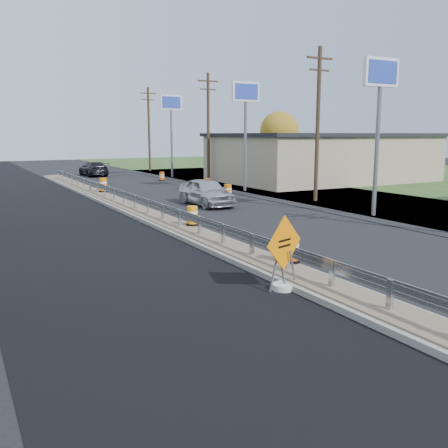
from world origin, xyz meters
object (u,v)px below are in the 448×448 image
barrel_median_far (103,185)px  car_silver (206,192)px  barrel_shoulder_near (228,192)px  caution_sign (284,271)px  barrel_median_near (292,250)px  car_dark_far (94,169)px  barrel_shoulder_far (162,176)px  barrel_shoulder_mid (207,184)px  barrel_median_mid (192,216)px

barrel_median_far → car_silver: size_ratio=0.20×
car_silver → barrel_shoulder_near: bearing=40.5°
barrel_median_far → barrel_shoulder_near: barrel_median_far is taller
caution_sign → barrel_shoulder_near: bearing=46.5°
barrel_median_near → car_dark_far: 38.73m
barrel_median_near → barrel_shoulder_far: barrel_median_near is taller
car_silver → car_dark_far: 24.52m
barrel_median_near → barrel_shoulder_near: barrel_median_near is taller
caution_sign → barrel_shoulder_near: (8.25, 18.04, -0.08)m
barrel_median_near → barrel_median_far: bearing=90.0°
barrel_shoulder_near → barrel_shoulder_mid: bearing=78.0°
barrel_shoulder_far → car_silver: car_silver is taller
caution_sign → car_dark_far: bearing=64.0°
barrel_shoulder_near → car_silver: car_silver is taller
caution_sign → barrel_shoulder_near: size_ratio=2.24×
barrel_shoulder_near → barrel_shoulder_mid: size_ratio=1.06×
car_dark_far → barrel_shoulder_near: bearing=97.7°
barrel_shoulder_mid → car_dark_far: bearing=104.7°
barrel_median_near → barrel_median_mid: 7.33m
barrel_median_far → barrel_shoulder_far: barrel_median_far is taller
barrel_median_mid → car_dark_far: bearing=83.6°
barrel_shoulder_near → car_silver: (-2.75, -2.36, 0.36)m
barrel_median_mid → car_silver: size_ratio=0.18×
barrel_median_mid → barrel_median_far: barrel_median_far is taller
barrel_shoulder_far → car_dark_far: car_dark_far is taller
barrel_median_near → car_dark_far: size_ratio=0.16×
barrel_median_near → barrel_shoulder_mid: barrel_median_near is taller
barrel_median_near → caution_sign: bearing=-131.7°
barrel_shoulder_near → car_dark_far: size_ratio=0.18×
barrel_shoulder_near → car_dark_far: car_dark_far is taller
barrel_shoulder_near → caution_sign: bearing=-114.6°
barrel_median_mid → barrel_shoulder_near: barrel_median_mid is taller
caution_sign → barrel_median_mid: caution_sign is taller
barrel_median_near → barrel_shoulder_mid: 23.10m
barrel_median_mid → car_silver: (4.05, 6.73, 0.17)m
barrel_median_mid → barrel_shoulder_far: bearing=71.6°
barrel_median_far → car_dark_far: car_dark_far is taller
barrel_median_near → barrel_shoulder_near: bearing=67.5°
caution_sign → car_dark_far: caution_sign is taller
barrel_median_near → barrel_shoulder_mid: size_ratio=0.95×
caution_sign → barrel_median_mid: (1.45, 8.95, 0.11)m
barrel_median_far → barrel_shoulder_mid: 7.93m
barrel_median_mid → caution_sign: bearing=-99.2°
caution_sign → barrel_median_near: (1.45, 1.63, 0.10)m
barrel_shoulder_far → barrel_shoulder_near: bearing=-93.5°
barrel_median_far → barrel_shoulder_mid: (7.92, -0.29, -0.28)m
barrel_median_mid → barrel_median_far: (-0.00, 14.67, 0.06)m
car_silver → car_dark_far: (-0.55, 24.52, -0.08)m
barrel_shoulder_mid → car_dark_far: 17.44m
barrel_shoulder_near → car_dark_far: 22.41m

